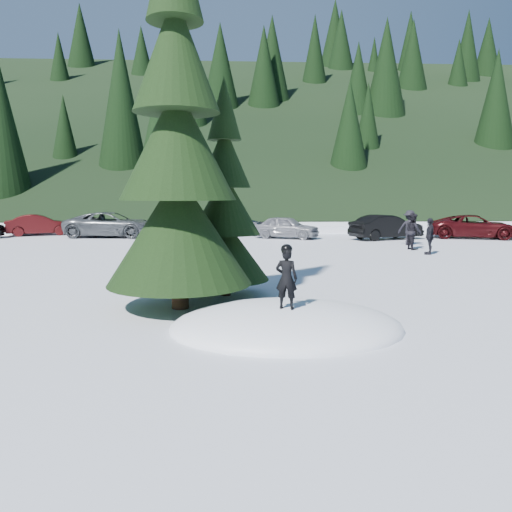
{
  "coord_description": "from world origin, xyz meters",
  "views": [
    {
      "loc": [
        -1.05,
        -9.25,
        2.58
      ],
      "look_at": [
        -0.47,
        2.37,
        1.1
      ],
      "focal_mm": 35.0,
      "sensor_mm": 36.0,
      "label": 1
    }
  ],
  "objects_px": {
    "adult_2": "(410,228)",
    "adult_1": "(430,236)",
    "car_3": "(225,224)",
    "car_4": "(286,227)",
    "child_skier": "(286,278)",
    "car_6": "(475,227)",
    "car_2": "(111,225)",
    "car_5": "(386,227)",
    "adult_0": "(413,231)",
    "spruce_short": "(225,212)",
    "car_1": "(39,225)",
    "spruce_tall": "(178,158)"
  },
  "relations": [
    {
      "from": "adult_2",
      "to": "adult_1",
      "type": "bearing_deg",
      "value": 115.02
    },
    {
      "from": "car_3",
      "to": "car_4",
      "type": "bearing_deg",
      "value": -135.06
    },
    {
      "from": "child_skier",
      "to": "car_6",
      "type": "bearing_deg",
      "value": -106.29
    },
    {
      "from": "child_skier",
      "to": "car_2",
      "type": "bearing_deg",
      "value": -50.68
    },
    {
      "from": "car_5",
      "to": "adult_1",
      "type": "bearing_deg",
      "value": 156.27
    },
    {
      "from": "adult_0",
      "to": "car_3",
      "type": "distance_m",
      "value": 11.69
    },
    {
      "from": "car_3",
      "to": "spruce_short",
      "type": "bearing_deg",
      "value": 165.47
    },
    {
      "from": "adult_1",
      "to": "car_5",
      "type": "distance_m",
      "value": 6.8
    },
    {
      "from": "car_4",
      "to": "car_1",
      "type": "bearing_deg",
      "value": 104.23
    },
    {
      "from": "spruce_short",
      "to": "car_4",
      "type": "distance_m",
      "value": 16.12
    },
    {
      "from": "adult_1",
      "to": "car_4",
      "type": "relative_size",
      "value": 0.41
    },
    {
      "from": "car_2",
      "to": "car_6",
      "type": "xyz_separation_m",
      "value": [
        20.81,
        -1.84,
        -0.07
      ]
    },
    {
      "from": "car_2",
      "to": "adult_2",
      "type": "bearing_deg",
      "value": -102.48
    },
    {
      "from": "spruce_short",
      "to": "adult_2",
      "type": "distance_m",
      "value": 14.83
    },
    {
      "from": "adult_2",
      "to": "car_3",
      "type": "bearing_deg",
      "value": -0.49
    },
    {
      "from": "child_skier",
      "to": "car_1",
      "type": "height_order",
      "value": "child_skier"
    },
    {
      "from": "car_6",
      "to": "car_1",
      "type": "bearing_deg",
      "value": 101.07
    },
    {
      "from": "spruce_short",
      "to": "car_3",
      "type": "bearing_deg",
      "value": 90.66
    },
    {
      "from": "car_3",
      "to": "car_4",
      "type": "relative_size",
      "value": 1.34
    },
    {
      "from": "car_6",
      "to": "car_4",
      "type": "bearing_deg",
      "value": 105.59
    },
    {
      "from": "spruce_tall",
      "to": "child_skier",
      "type": "bearing_deg",
      "value": -45.23
    },
    {
      "from": "adult_2",
      "to": "car_2",
      "type": "height_order",
      "value": "adult_2"
    },
    {
      "from": "spruce_tall",
      "to": "car_2",
      "type": "relative_size",
      "value": 1.63
    },
    {
      "from": "car_4",
      "to": "child_skier",
      "type": "bearing_deg",
      "value": -161.44
    },
    {
      "from": "adult_0",
      "to": "car_1",
      "type": "distance_m",
      "value": 21.74
    },
    {
      "from": "spruce_tall",
      "to": "adult_0",
      "type": "bearing_deg",
      "value": 49.98
    },
    {
      "from": "adult_1",
      "to": "car_3",
      "type": "xyz_separation_m",
      "value": [
        -8.67,
        9.74,
        -0.04
      ]
    },
    {
      "from": "spruce_tall",
      "to": "adult_0",
      "type": "height_order",
      "value": "spruce_tall"
    },
    {
      "from": "car_6",
      "to": "car_2",
      "type": "bearing_deg",
      "value": 103.44
    },
    {
      "from": "spruce_short",
      "to": "child_skier",
      "type": "distance_m",
      "value": 3.89
    },
    {
      "from": "car_3",
      "to": "car_6",
      "type": "height_order",
      "value": "car_3"
    },
    {
      "from": "adult_0",
      "to": "car_1",
      "type": "xyz_separation_m",
      "value": [
        -19.94,
        8.66,
        -0.2
      ]
    },
    {
      "from": "car_1",
      "to": "car_3",
      "type": "bearing_deg",
      "value": -115.8
    },
    {
      "from": "adult_2",
      "to": "car_3",
      "type": "distance_m",
      "value": 10.95
    },
    {
      "from": "car_6",
      "to": "spruce_short",
      "type": "bearing_deg",
      "value": 155.82
    },
    {
      "from": "spruce_short",
      "to": "car_1",
      "type": "relative_size",
      "value": 1.39
    },
    {
      "from": "adult_0",
      "to": "adult_2",
      "type": "height_order",
      "value": "adult_2"
    },
    {
      "from": "car_6",
      "to": "adult_0",
      "type": "bearing_deg",
      "value": 152.34
    },
    {
      "from": "car_5",
      "to": "spruce_short",
      "type": "bearing_deg",
      "value": 128.03
    },
    {
      "from": "adult_0",
      "to": "spruce_tall",
      "type": "bearing_deg",
      "value": 132.48
    },
    {
      "from": "car_3",
      "to": "car_4",
      "type": "distance_m",
      "value": 4.02
    },
    {
      "from": "car_4",
      "to": "spruce_short",
      "type": "bearing_deg",
      "value": -166.92
    },
    {
      "from": "adult_1",
      "to": "car_5",
      "type": "relative_size",
      "value": 0.37
    },
    {
      "from": "child_skier",
      "to": "car_1",
      "type": "relative_size",
      "value": 0.29
    },
    {
      "from": "spruce_short",
      "to": "car_1",
      "type": "bearing_deg",
      "value": 121.89
    },
    {
      "from": "adult_1",
      "to": "adult_0",
      "type": "bearing_deg",
      "value": -158.75
    },
    {
      "from": "spruce_tall",
      "to": "adult_1",
      "type": "height_order",
      "value": "spruce_tall"
    },
    {
      "from": "adult_1",
      "to": "car_1",
      "type": "relative_size",
      "value": 0.4
    },
    {
      "from": "car_3",
      "to": "adult_1",
      "type": "bearing_deg",
      "value": -153.5
    },
    {
      "from": "adult_2",
      "to": "car_4",
      "type": "relative_size",
      "value": 0.46
    }
  ]
}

